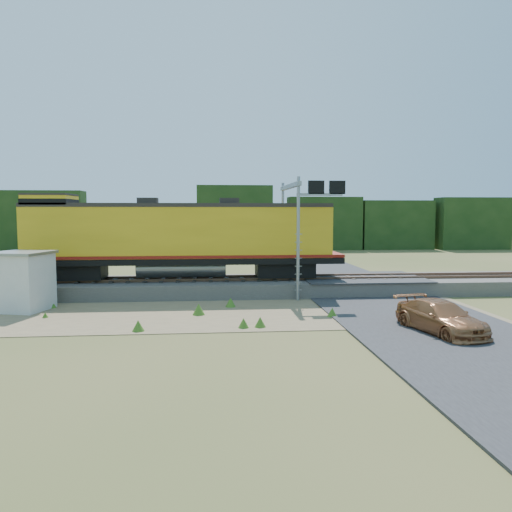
{
  "coord_description": "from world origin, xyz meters",
  "views": [
    {
      "loc": [
        -1.76,
        -22.37,
        4.63
      ],
      "look_at": [
        0.53,
        3.0,
        2.4
      ],
      "focal_mm": 35.0,
      "sensor_mm": 36.0,
      "label": 1
    }
  ],
  "objects": [
    {
      "name": "dirt_shoulder",
      "position": [
        -2.0,
        0.5,
        0.01
      ],
      "size": [
        26.0,
        8.0,
        0.03
      ],
      "primitive_type": "cube",
      "color": "#8C7754",
      "rests_on": "ground"
    },
    {
      "name": "car",
      "position": [
        7.0,
        -4.26,
        0.62
      ],
      "size": [
        2.62,
        4.54,
        1.24
      ],
      "primitive_type": "imported",
      "rotation": [
        0.0,
        0.0,
        0.22
      ],
      "color": "#A9693E",
      "rests_on": "ground"
    },
    {
      "name": "tree_line_north",
      "position": [
        0.0,
        38.0,
        3.07
      ],
      "size": [
        130.0,
        3.0,
        6.5
      ],
      "color": "#183212",
      "rests_on": "ground"
    },
    {
      "name": "locomotive",
      "position": [
        -3.71,
        6.0,
        3.27
      ],
      "size": [
        18.17,
        2.77,
        4.69
      ],
      "color": "black",
      "rests_on": "rails"
    },
    {
      "name": "shed",
      "position": [
        -10.61,
        1.76,
        1.42
      ],
      "size": [
        2.91,
        2.91,
        2.81
      ],
      "rotation": [
        0.0,
        0.0,
        -0.27
      ],
      "color": "silver",
      "rests_on": "ground"
    },
    {
      "name": "ground",
      "position": [
        0.0,
        0.0,
        0.0
      ],
      "size": [
        140.0,
        140.0,
        0.0
      ],
      "primitive_type": "plane",
      "color": "#475123",
      "rests_on": "ground"
    },
    {
      "name": "weed_clumps",
      "position": [
        -3.5,
        0.1,
        0.0
      ],
      "size": [
        15.0,
        6.2,
        0.56
      ],
      "primitive_type": null,
      "color": "#3F6D1F",
      "rests_on": "ground"
    },
    {
      "name": "road",
      "position": [
        7.0,
        0.74,
        0.09
      ],
      "size": [
        7.0,
        66.0,
        0.86
      ],
      "color": "#38383A",
      "rests_on": "ground"
    },
    {
      "name": "rails",
      "position": [
        0.0,
        6.0,
        0.88
      ],
      "size": [
        70.0,
        1.54,
        0.16
      ],
      "color": "brown",
      "rests_on": "ballast"
    },
    {
      "name": "ballast",
      "position": [
        0.0,
        6.0,
        0.4
      ],
      "size": [
        70.0,
        5.0,
        0.8
      ],
      "primitive_type": "cube",
      "color": "slate",
      "rests_on": "ground"
    },
    {
      "name": "signal_gantry",
      "position": [
        3.07,
        5.36,
        4.9
      ],
      "size": [
        2.57,
        6.2,
        6.48
      ],
      "color": "gray",
      "rests_on": "ground"
    }
  ]
}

